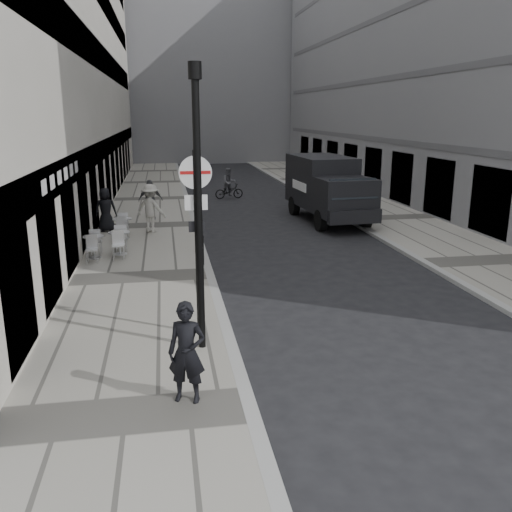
{
  "coord_description": "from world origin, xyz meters",
  "views": [
    {
      "loc": [
        -1.23,
        -5.22,
        4.77
      ],
      "look_at": [
        0.9,
        7.34,
        1.4
      ],
      "focal_mm": 38.0,
      "sensor_mm": 36.0,
      "label": 1
    }
  ],
  "objects": [
    {
      "name": "cafe_table_mid",
      "position": [
        -2.8,
        13.09,
        0.59
      ],
      "size": [
        0.72,
        1.62,
        0.92
      ],
      "color": "silver",
      "rests_on": "sidewalk"
    },
    {
      "name": "bollard_near",
      "position": [
        -0.15,
        13.28,
        0.57
      ],
      "size": [
        0.12,
        0.12,
        0.91
      ],
      "primitive_type": "cylinder",
      "color": "black",
      "rests_on": "sidewalk"
    },
    {
      "name": "building_far",
      "position": [
        1.5,
        56.0,
        11.0
      ],
      "size": [
        24.0,
        16.0,
        22.0
      ],
      "primitive_type": "cube",
      "color": "slate",
      "rests_on": "ground"
    },
    {
      "name": "pedestrian_c",
      "position": [
        -3.6,
        17.03,
        1.0
      ],
      "size": [
        0.87,
        0.58,
        1.77
      ],
      "primitive_type": "imported",
      "rotation": [
        0.0,
        0.0,
        3.16
      ],
      "color": "black",
      "rests_on": "sidewalk"
    },
    {
      "name": "cafe_table_near",
      "position": [
        -2.87,
        15.55,
        0.58
      ],
      "size": [
        0.71,
        1.6,
        0.91
      ],
      "color": "silver",
      "rests_on": "sidewalk"
    },
    {
      "name": "building_right",
      "position": [
        14.0,
        24.5,
        10.0
      ],
      "size": [
        6.0,
        45.0,
        20.0
      ],
      "primitive_type": "cube",
      "color": "slate",
      "rests_on": "ground"
    },
    {
      "name": "cyclist",
      "position": [
        2.43,
        25.6,
        0.68
      ],
      "size": [
        1.69,
        0.8,
        1.75
      ],
      "rotation": [
        0.0,
        0.0,
        0.15
      ],
      "color": "black",
      "rests_on": "ground"
    },
    {
      "name": "far_sidewalk",
      "position": [
        9.0,
        18.0,
        0.06
      ],
      "size": [
        4.0,
        60.0,
        0.12
      ],
      "primitive_type": "cube",
      "color": "gray",
      "rests_on": "ground"
    },
    {
      "name": "bollard_far",
      "position": [
        -0.15,
        11.3,
        0.57
      ],
      "size": [
        0.12,
        0.12,
        0.91
      ],
      "primitive_type": "cylinder",
      "color": "black",
      "rests_on": "sidewalk"
    },
    {
      "name": "pedestrian_b",
      "position": [
        -1.8,
        16.51,
        1.09
      ],
      "size": [
        1.45,
        1.25,
        1.94
      ],
      "primitive_type": "imported",
      "rotation": [
        0.0,
        0.0,
        2.62
      ],
      "color": "#A7A39A",
      "rests_on": "sidewalk"
    },
    {
      "name": "lamppost",
      "position": [
        -0.6,
        5.11,
        3.21
      ],
      "size": [
        0.25,
        0.25,
        5.55
      ],
      "color": "black",
      "rests_on": "sidewalk"
    },
    {
      "name": "sidewalk",
      "position": [
        -2.0,
        18.0,
        0.06
      ],
      "size": [
        4.0,
        60.0,
        0.12
      ],
      "primitive_type": "cube",
      "color": "gray",
      "rests_on": "ground"
    },
    {
      "name": "pedestrian_a",
      "position": [
        -1.86,
        19.18,
        1.02
      ],
      "size": [
        1.06,
        0.46,
        1.8
      ],
      "primitive_type": "imported",
      "rotation": [
        0.0,
        0.0,
        3.16
      ],
      "color": "#4D4E51",
      "rests_on": "sidewalk"
    },
    {
      "name": "panel_van",
      "position": [
        5.99,
        18.28,
        1.61
      ],
      "size": [
        2.59,
        6.2,
        2.86
      ],
      "rotation": [
        0.0,
        0.0,
        0.06
      ],
      "color": "black",
      "rests_on": "ground"
    },
    {
      "name": "cafe_table_far",
      "position": [
        -3.6,
        12.74,
        0.56
      ],
      "size": [
        0.68,
        1.54,
        0.88
      ],
      "color": "silver",
      "rests_on": "sidewalk"
    },
    {
      "name": "walking_man",
      "position": [
        -0.99,
        3.0,
        0.98
      ],
      "size": [
        0.72,
        0.58,
        1.72
      ],
      "primitive_type": "imported",
      "rotation": [
        0.0,
        0.0,
        -0.3
      ],
      "color": "black",
      "rests_on": "sidewalk"
    },
    {
      "name": "building_left",
      "position": [
        -6.0,
        24.5,
        9.0
      ],
      "size": [
        4.0,
        45.0,
        18.0
      ],
      "primitive_type": "cube",
      "color": "beige",
      "rests_on": "ground"
    },
    {
      "name": "sign_post",
      "position": [
        -0.6,
        5.85,
        2.64
      ],
      "size": [
        0.68,
        0.1,
        3.93
      ],
      "rotation": [
        0.0,
        0.0,
        0.01
      ],
      "color": "black",
      "rests_on": "sidewalk"
    }
  ]
}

